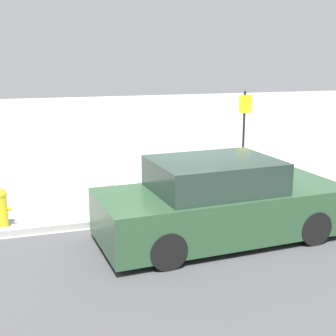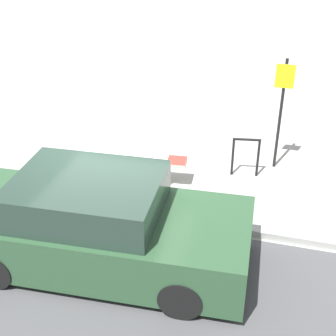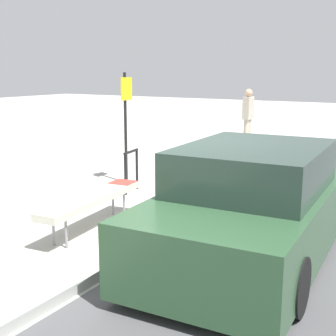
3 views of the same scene
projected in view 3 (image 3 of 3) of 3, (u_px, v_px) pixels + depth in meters
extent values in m
plane|color=#ADAAA3|center=(159.00, 242.00, 6.52)|extent=(60.00, 60.00, 0.00)
cube|color=#A8A8A3|center=(159.00, 237.00, 6.51)|extent=(60.00, 0.20, 0.13)
cylinder|color=gray|center=(66.00, 233.00, 6.24)|extent=(0.04, 0.04, 0.42)
cylinder|color=gray|center=(124.00, 204.00, 7.59)|extent=(0.04, 0.04, 0.42)
cylinder|color=gray|center=(54.00, 231.00, 6.33)|extent=(0.04, 0.04, 0.42)
cylinder|color=gray|center=(113.00, 203.00, 7.68)|extent=(0.04, 0.04, 0.42)
cube|color=beige|center=(91.00, 199.00, 6.90)|extent=(2.21, 0.61, 0.11)
cube|color=red|center=(123.00, 182.00, 7.70)|extent=(0.40, 0.41, 0.01)
cylinder|color=black|center=(125.00, 174.00, 8.89)|extent=(0.05, 0.05, 0.80)
cylinder|color=black|center=(137.00, 169.00, 9.34)|extent=(0.05, 0.05, 0.80)
cylinder|color=black|center=(131.00, 152.00, 9.03)|extent=(0.55, 0.14, 0.05)
cylinder|color=black|center=(126.00, 129.00, 9.70)|extent=(0.06, 0.06, 2.30)
cube|color=yellow|center=(126.00, 89.00, 9.51)|extent=(0.36, 0.02, 0.46)
cylinder|color=#B7AD99|center=(249.00, 132.00, 14.73)|extent=(0.16, 0.16, 0.84)
cylinder|color=#B7AD99|center=(246.00, 133.00, 14.58)|extent=(0.16, 0.16, 0.84)
cube|color=#B7AD99|center=(248.00, 108.00, 14.49)|extent=(0.41, 0.24, 0.70)
sphere|color=tan|center=(249.00, 93.00, 14.40)|extent=(0.24, 0.24, 0.24)
cylinder|color=black|center=(232.00, 198.00, 7.59)|extent=(0.61, 0.21, 0.60)
cylinder|color=black|center=(148.00, 255.00, 5.27)|extent=(0.61, 0.21, 0.60)
cylinder|color=black|center=(295.00, 286.00, 4.51)|extent=(0.61, 0.21, 0.60)
cube|color=#2D5133|center=(256.00, 215.00, 6.01)|extent=(4.44, 2.03, 0.79)
cube|color=#253930|center=(254.00, 168.00, 5.72)|extent=(2.17, 1.72, 0.56)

